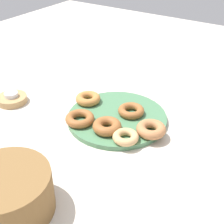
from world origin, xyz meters
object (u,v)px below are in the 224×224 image
object	(u,v)px
donut_3	(88,99)
donut_4	(126,137)
donut_0	(107,126)
donut_2	(131,111)
donut_1	(80,119)
candle_holder	(12,99)
basket	(8,194)
donut_plate	(117,118)
tealight	(11,95)
donut_5	(151,129)

from	to	relation	value
donut_3	donut_4	distance (m)	0.25
donut_0	donut_4	world-z (taller)	donut_0
donut_0	donut_2	distance (m)	0.12
donut_1	donut_4	xyz separation A→B (m)	(-0.17, 0.00, -0.00)
donut_0	donut_1	world-z (taller)	donut_0
donut_1	candle_holder	world-z (taller)	donut_1
candle_holder	basket	world-z (taller)	basket
donut_plate	donut_1	distance (m)	0.12
donut_3	basket	distance (m)	0.48
donut_3	tealight	size ratio (longest dim) A/B	1.82
donut_1	basket	world-z (taller)	basket
donut_3	donut_4	xyz separation A→B (m)	(-0.22, 0.11, -0.00)
donut_plate	donut_2	distance (m)	0.05
donut_5	tealight	world-z (taller)	donut_5
donut_5	donut_4	bearing A→B (deg)	57.10
donut_0	donut_3	distance (m)	0.18
donut_4	donut_5	size ratio (longest dim) A/B	0.86
tealight	basket	size ratio (longest dim) A/B	0.23
donut_4	tealight	xyz separation A→B (m)	(0.46, 0.01, 0.00)
donut_0	tealight	xyz separation A→B (m)	(0.39, 0.03, 0.00)
tealight	candle_holder	bearing A→B (deg)	0.00
candle_holder	tealight	xyz separation A→B (m)	(0.00, 0.00, 0.02)
donut_plate	donut_2	bearing A→B (deg)	-133.52
donut_2	tealight	distance (m)	0.43
donut_1	tealight	size ratio (longest dim) A/B	1.95
donut_plate	basket	size ratio (longest dim) A/B	1.61
donut_0	basket	size ratio (longest dim) A/B	0.44
tealight	donut_1	bearing A→B (deg)	-176.96
donut_2	donut_3	size ratio (longest dim) A/B	1.00
donut_3	donut_4	bearing A→B (deg)	152.69
donut_plate	donut_3	bearing A→B (deg)	-7.88
donut_2	tealight	bearing A→B (deg)	19.58
donut_plate	candle_holder	size ratio (longest dim) A/B	3.09
donut_2	tealight	size ratio (longest dim) A/B	1.82
donut_0	donut_5	size ratio (longest dim) A/B	0.99
candle_holder	basket	bearing A→B (deg)	138.05
donut_0	donut_2	world-z (taller)	donut_0
donut_2	tealight	world-z (taller)	donut_2
donut_0	donut_2	xyz separation A→B (m)	(-0.01, -0.12, -0.00)
donut_2	donut_1	bearing A→B (deg)	49.32
donut_0	tealight	world-z (taller)	donut_0
donut_4	donut_0	bearing A→B (deg)	-8.77
candle_holder	basket	distance (m)	0.50
donut_4	basket	distance (m)	0.36
candle_holder	donut_2	bearing A→B (deg)	-160.42
basket	donut_plate	bearing A→B (deg)	-90.66
donut_2	candle_holder	world-z (taller)	donut_2
donut_1	basket	distance (m)	0.36
donut_4	donut_5	xyz separation A→B (m)	(-0.05, -0.07, 0.00)
donut_3	donut_5	distance (m)	0.27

